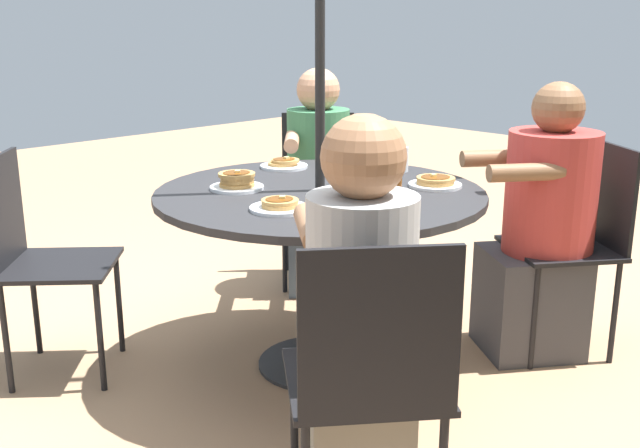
{
  "coord_description": "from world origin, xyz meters",
  "views": [
    {
      "loc": [
        2.01,
        2.03,
        1.41
      ],
      "look_at": [
        0.0,
        0.0,
        0.61
      ],
      "focal_mm": 42.0,
      "sensor_mm": 36.0,
      "label": 1
    }
  ],
  "objects_px": {
    "pancake_plate_a": "(372,213)",
    "drinking_glass_b": "(401,159)",
    "pancake_plate_b": "(237,182)",
    "patio_chair_east": "(318,185)",
    "pancake_plate_d": "(435,182)",
    "syrup_bottle": "(393,179)",
    "patio_table": "(320,214)",
    "diner_west": "(359,334)",
    "diner_north": "(541,235)",
    "patio_chair_south": "(37,250)",
    "patio_chair_west": "(370,374)",
    "pancake_plate_e": "(280,206)",
    "coffee_cup": "(373,192)",
    "patio_chair_north": "(580,233)",
    "diner_east": "(318,189)",
    "drinking_glass_a": "(344,154)",
    "pancake_plate_c": "(284,164)"
  },
  "relations": [
    {
      "from": "patio_chair_west",
      "to": "pancake_plate_d",
      "type": "height_order",
      "value": "patio_chair_west"
    },
    {
      "from": "pancake_plate_c",
      "to": "syrup_bottle",
      "type": "distance_m",
      "value": 0.71
    },
    {
      "from": "pancake_plate_d",
      "to": "pancake_plate_e",
      "type": "height_order",
      "value": "same"
    },
    {
      "from": "patio_chair_east",
      "to": "pancake_plate_a",
      "type": "relative_size",
      "value": 4.22
    },
    {
      "from": "syrup_bottle",
      "to": "diner_north",
      "type": "bearing_deg",
      "value": 156.25
    },
    {
      "from": "pancake_plate_d",
      "to": "drinking_glass_b",
      "type": "distance_m",
      "value": 0.33
    },
    {
      "from": "patio_chair_north",
      "to": "pancake_plate_e",
      "type": "relative_size",
      "value": 4.22
    },
    {
      "from": "pancake_plate_a",
      "to": "pancake_plate_b",
      "type": "relative_size",
      "value": 1.0
    },
    {
      "from": "diner_east",
      "to": "pancake_plate_e",
      "type": "relative_size",
      "value": 5.44
    },
    {
      "from": "patio_table",
      "to": "patio_chair_east",
      "type": "xyz_separation_m",
      "value": [
        -0.78,
        -0.8,
        -0.13
      ]
    },
    {
      "from": "diner_north",
      "to": "pancake_plate_d",
      "type": "bearing_deg",
      "value": 91.26
    },
    {
      "from": "patio_chair_south",
      "to": "patio_chair_west",
      "type": "bearing_deg",
      "value": 46.81
    },
    {
      "from": "patio_chair_south",
      "to": "patio_chair_west",
      "type": "xyz_separation_m",
      "value": [
        -0.14,
        1.62,
        0.0
      ]
    },
    {
      "from": "patio_chair_east",
      "to": "diner_west",
      "type": "height_order",
      "value": "diner_west"
    },
    {
      "from": "diner_north",
      "to": "patio_chair_west",
      "type": "distance_m",
      "value": 1.49
    },
    {
      "from": "diner_east",
      "to": "coffee_cup",
      "type": "xyz_separation_m",
      "value": [
        0.7,
        0.99,
        0.26
      ]
    },
    {
      "from": "patio_table",
      "to": "pancake_plate_a",
      "type": "height_order",
      "value": "pancake_plate_a"
    },
    {
      "from": "diner_north",
      "to": "pancake_plate_a",
      "type": "height_order",
      "value": "diner_north"
    },
    {
      "from": "syrup_bottle",
      "to": "coffee_cup",
      "type": "relative_size",
      "value": 1.61
    },
    {
      "from": "patio_chair_north",
      "to": "pancake_plate_a",
      "type": "distance_m",
      "value": 1.14
    },
    {
      "from": "pancake_plate_d",
      "to": "syrup_bottle",
      "type": "xyz_separation_m",
      "value": [
        0.25,
        -0.01,
        0.05
      ]
    },
    {
      "from": "pancake_plate_e",
      "to": "syrup_bottle",
      "type": "distance_m",
      "value": 0.47
    },
    {
      "from": "patio_table",
      "to": "pancake_plate_a",
      "type": "relative_size",
      "value": 6.1
    },
    {
      "from": "patio_chair_east",
      "to": "pancake_plate_d",
      "type": "relative_size",
      "value": 4.22
    },
    {
      "from": "diner_north",
      "to": "patio_chair_south",
      "type": "xyz_separation_m",
      "value": [
        1.6,
        -1.29,
        -0.0
      ]
    },
    {
      "from": "patio_chair_west",
      "to": "coffee_cup",
      "type": "distance_m",
      "value": 0.9
    },
    {
      "from": "patio_chair_north",
      "to": "patio_chair_west",
      "type": "xyz_separation_m",
      "value": [
        1.6,
        0.23,
        0.0
      ]
    },
    {
      "from": "patio_chair_north",
      "to": "pancake_plate_e",
      "type": "height_order",
      "value": "patio_chair_north"
    },
    {
      "from": "pancake_plate_b",
      "to": "diner_west",
      "type": "bearing_deg",
      "value": 69.71
    },
    {
      "from": "drinking_glass_b",
      "to": "diner_west",
      "type": "bearing_deg",
      "value": 34.67
    },
    {
      "from": "patio_chair_south",
      "to": "pancake_plate_e",
      "type": "distance_m",
      "value": 1.03
    },
    {
      "from": "pancake_plate_a",
      "to": "pancake_plate_b",
      "type": "height_order",
      "value": "pancake_plate_b"
    },
    {
      "from": "patio_table",
      "to": "diner_west",
      "type": "relative_size",
      "value": 1.11
    },
    {
      "from": "patio_chair_south",
      "to": "coffee_cup",
      "type": "relative_size",
      "value": 8.64
    },
    {
      "from": "patio_chair_west",
      "to": "coffee_cup",
      "type": "height_order",
      "value": "patio_chair_west"
    },
    {
      "from": "diner_north",
      "to": "drinking_glass_a",
      "type": "xyz_separation_m",
      "value": [
        0.38,
        -0.78,
        0.29
      ]
    },
    {
      "from": "pancake_plate_a",
      "to": "drinking_glass_b",
      "type": "relative_size",
      "value": 1.99
    },
    {
      "from": "diner_west",
      "to": "pancake_plate_e",
      "type": "xyz_separation_m",
      "value": [
        -0.26,
        -0.62,
        0.21
      ]
    },
    {
      "from": "patio_chair_east",
      "to": "patio_chair_south",
      "type": "distance_m",
      "value": 1.61
    },
    {
      "from": "patio_chair_west",
      "to": "pancake_plate_b",
      "type": "height_order",
      "value": "patio_chair_west"
    },
    {
      "from": "pancake_plate_b",
      "to": "pancake_plate_d",
      "type": "distance_m",
      "value": 0.79
    },
    {
      "from": "diner_north",
      "to": "patio_chair_west",
      "type": "relative_size",
      "value": 1.29
    },
    {
      "from": "diner_north",
      "to": "pancake_plate_e",
      "type": "bearing_deg",
      "value": 104.06
    },
    {
      "from": "diner_north",
      "to": "syrup_bottle",
      "type": "bearing_deg",
      "value": 101.75
    },
    {
      "from": "diner_west",
      "to": "pancake_plate_a",
      "type": "height_order",
      "value": "diner_west"
    },
    {
      "from": "patio_chair_east",
      "to": "pancake_plate_e",
      "type": "distance_m",
      "value": 1.45
    },
    {
      "from": "patio_table",
      "to": "drinking_glass_b",
      "type": "xyz_separation_m",
      "value": [
        -0.51,
        -0.01,
        0.15
      ]
    },
    {
      "from": "patio_chair_east",
      "to": "pancake_plate_d",
      "type": "bearing_deg",
      "value": 113.66
    },
    {
      "from": "patio_chair_east",
      "to": "drinking_glass_b",
      "type": "distance_m",
      "value": 0.88
    },
    {
      "from": "pancake_plate_a",
      "to": "coffee_cup",
      "type": "height_order",
      "value": "coffee_cup"
    }
  ]
}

